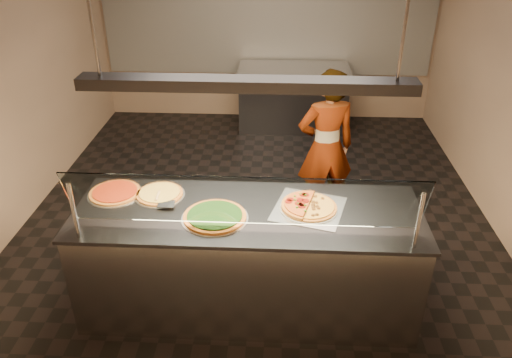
# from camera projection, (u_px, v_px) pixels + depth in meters

# --- Properties ---
(ground) EXTENTS (5.00, 6.00, 0.02)m
(ground) POSITION_uv_depth(u_px,v_px,m) (258.00, 217.00, 5.48)
(ground) COLOR black
(ground) RESTS_ON ground
(wall_back) EXTENTS (5.00, 0.02, 3.00)m
(wall_back) POSITION_uv_depth(u_px,v_px,m) (268.00, 20.00, 7.37)
(wall_back) COLOR #9F8267
(wall_back) RESTS_ON ground
(wall_front) EXTENTS (5.00, 0.02, 3.00)m
(wall_front) POSITION_uv_depth(u_px,v_px,m) (223.00, 312.00, 2.12)
(wall_front) COLOR #9F8267
(wall_front) RESTS_ON ground
(wall_left) EXTENTS (0.02, 6.00, 3.00)m
(wall_left) POSITION_uv_depth(u_px,v_px,m) (1.00, 81.00, 4.86)
(wall_left) COLOR #9F8267
(wall_left) RESTS_ON ground
(tile_band) EXTENTS (4.90, 0.02, 1.20)m
(tile_band) POSITION_uv_depth(u_px,v_px,m) (268.00, 34.00, 7.44)
(tile_band) COLOR silver
(tile_band) RESTS_ON wall_back
(serving_counter) EXTENTS (2.71, 0.94, 0.93)m
(serving_counter) POSITION_uv_depth(u_px,v_px,m) (248.00, 259.00, 4.09)
(serving_counter) COLOR #B7B7BC
(serving_counter) RESTS_ON ground
(sneeze_guard) EXTENTS (2.47, 0.18, 0.54)m
(sneeze_guard) POSITION_uv_depth(u_px,v_px,m) (244.00, 202.00, 3.42)
(sneeze_guard) COLOR #B7B7BC
(sneeze_guard) RESTS_ON serving_counter
(perforated_tray) EXTENTS (0.63, 0.63, 0.01)m
(perforated_tray) POSITION_uv_depth(u_px,v_px,m) (309.00, 208.00, 3.89)
(perforated_tray) COLOR silver
(perforated_tray) RESTS_ON serving_counter
(half_pizza_pepperoni) EXTENTS (0.32, 0.47, 0.05)m
(half_pizza_pepperoni) POSITION_uv_depth(u_px,v_px,m) (296.00, 204.00, 3.88)
(half_pizza_pepperoni) COLOR #9B541D
(half_pizza_pepperoni) RESTS_ON perforated_tray
(half_pizza_sausage) EXTENTS (0.32, 0.47, 0.04)m
(half_pizza_sausage) POSITION_uv_depth(u_px,v_px,m) (321.00, 206.00, 3.87)
(half_pizza_sausage) COLOR #9B541D
(half_pizza_sausage) RESTS_ON perforated_tray
(pizza_spinach) EXTENTS (0.51, 0.51, 0.03)m
(pizza_spinach) POSITION_uv_depth(u_px,v_px,m) (215.00, 216.00, 3.77)
(pizza_spinach) COLOR silver
(pizza_spinach) RESTS_ON serving_counter
(pizza_cheese) EXTENTS (0.41, 0.41, 0.03)m
(pizza_cheese) POSITION_uv_depth(u_px,v_px,m) (160.00, 193.00, 4.07)
(pizza_cheese) COLOR silver
(pizza_cheese) RESTS_ON serving_counter
(pizza_tomato) EXTENTS (0.44, 0.44, 0.03)m
(pizza_tomato) POSITION_uv_depth(u_px,v_px,m) (115.00, 192.00, 4.09)
(pizza_tomato) COLOR silver
(pizza_tomato) RESTS_ON serving_counter
(pizza_spatula) EXTENTS (0.17, 0.23, 0.02)m
(pizza_spatula) POSITION_uv_depth(u_px,v_px,m) (161.00, 199.00, 3.97)
(pizza_spatula) COLOR #B7B7BC
(pizza_spatula) RESTS_ON pizza_spinach
(prep_table) EXTENTS (1.61, 0.74, 0.93)m
(prep_table) POSITION_uv_depth(u_px,v_px,m) (293.00, 97.00, 7.46)
(prep_table) COLOR #313135
(prep_table) RESTS_ON ground
(worker) EXTENTS (0.68, 0.53, 1.65)m
(worker) POSITION_uv_depth(u_px,v_px,m) (326.00, 148.00, 5.10)
(worker) COLOR #26252D
(worker) RESTS_ON ground
(heat_lamp_housing) EXTENTS (2.30, 0.18, 0.08)m
(heat_lamp_housing) POSITION_uv_depth(u_px,v_px,m) (246.00, 84.00, 3.36)
(heat_lamp_housing) COLOR #313135
(heat_lamp_housing) RESTS_ON ceiling
(lamp_rod_right) EXTENTS (0.02, 0.02, 1.01)m
(lamp_rod_right) POSITION_uv_depth(u_px,v_px,m) (408.00, 1.00, 3.05)
(lamp_rod_right) COLOR #B7B7BC
(lamp_rod_right) RESTS_ON ceiling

